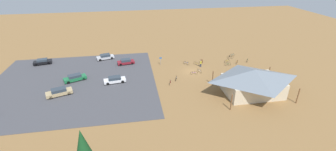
# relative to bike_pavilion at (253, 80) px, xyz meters

# --- Properties ---
(ground) EXTENTS (160.00, 160.00, 0.00)m
(ground) POSITION_rel_bike_pavilion_xyz_m (8.88, -11.63, -2.90)
(ground) COLOR olive
(ground) RESTS_ON ground
(parking_lot_asphalt) EXTENTS (34.86, 31.62, 0.05)m
(parking_lot_asphalt) POSITION_rel_bike_pavilion_xyz_m (35.68, -10.34, -2.87)
(parking_lot_asphalt) COLOR #424247
(parking_lot_asphalt) RESTS_ON ground
(bike_pavilion) EXTENTS (13.25, 9.99, 5.11)m
(bike_pavilion) POSITION_rel_bike_pavilion_xyz_m (0.00, 0.00, 0.00)
(bike_pavilion) COLOR beige
(bike_pavilion) RESTS_ON ground
(trash_bin) EXTENTS (0.60, 0.60, 0.90)m
(trash_bin) POSITION_rel_bike_pavilion_xyz_m (5.21, -16.43, -2.45)
(trash_bin) COLOR brown
(trash_bin) RESTS_ON ground
(lot_sign) EXTENTS (0.56, 0.08, 2.20)m
(lot_sign) POSITION_rel_bike_pavilion_xyz_m (15.78, -16.87, -1.49)
(lot_sign) COLOR #99999E
(lot_sign) RESTS_ON ground
(pine_center) EXTENTS (2.91, 2.91, 7.50)m
(pine_center) POSITION_rel_bike_pavilion_xyz_m (28.98, 15.80, 1.79)
(pine_center) COLOR brown
(pine_center) RESTS_ON ground
(bicycle_green_by_bin) EXTENTS (1.02, 1.56, 0.90)m
(bicycle_green_by_bin) POSITION_rel_bike_pavilion_xyz_m (-6.73, -15.09, -2.51)
(bicycle_green_by_bin) COLOR black
(bicycle_green_by_bin) RESTS_ON ground
(bicycle_yellow_back_row) EXTENTS (1.61, 0.73, 0.87)m
(bicycle_yellow_back_row) POSITION_rel_bike_pavilion_xyz_m (-1.34, -15.60, -2.51)
(bicycle_yellow_back_row) COLOR black
(bicycle_yellow_back_row) RESTS_ON ground
(bicycle_purple_near_porch) EXTENTS (1.73, 0.48, 0.79)m
(bicycle_purple_near_porch) POSITION_rel_bike_pavilion_xyz_m (8.95, -10.21, -2.54)
(bicycle_purple_near_porch) COLOR black
(bicycle_purple_near_porch) RESTS_ON ground
(bicycle_white_yard_right) EXTENTS (0.72, 1.71, 0.89)m
(bicycle_white_yard_right) POSITION_rel_bike_pavilion_xyz_m (7.37, -11.03, -2.51)
(bicycle_white_yard_right) COLOR black
(bicycle_white_yard_right) RESTS_ON ground
(bicycle_orange_yard_front) EXTENTS (1.13, 1.48, 0.84)m
(bicycle_orange_yard_front) POSITION_rel_bike_pavilion_xyz_m (-3.62, -14.56, -2.51)
(bicycle_orange_yard_front) COLOR black
(bicycle_orange_yard_front) RESTS_ON ground
(bicycle_red_yard_center) EXTENTS (0.70, 1.57, 0.74)m
(bicycle_red_yard_center) POSITION_rel_bike_pavilion_xyz_m (15.20, -6.48, -2.55)
(bicycle_red_yard_center) COLOR black
(bicycle_red_yard_center) RESTS_ON ground
(bicycle_black_edge_north) EXTENTS (1.41, 1.04, 0.84)m
(bicycle_black_edge_north) POSITION_rel_bike_pavilion_xyz_m (-3.33, -18.13, -2.53)
(bicycle_black_edge_north) COLOR black
(bicycle_black_edge_north) RESTS_ON ground
(bicycle_teal_yard_left) EXTENTS (1.69, 0.48, 0.80)m
(bicycle_teal_yard_left) POSITION_rel_bike_pavilion_xyz_m (-4.47, -19.59, -2.54)
(bicycle_teal_yard_left) COLOR black
(bicycle_teal_yard_left) RESTS_ON ground
(bicycle_silver_edge_south) EXTENTS (0.71, 1.70, 0.79)m
(bicycle_silver_edge_south) POSITION_rel_bike_pavilion_xyz_m (13.56, -8.09, -2.52)
(bicycle_silver_edge_south) COLOR black
(bicycle_silver_edge_south) RESTS_ON ground
(bicycle_blue_lone_west) EXTENTS (1.29, 1.26, 0.86)m
(bicycle_blue_lone_west) POSITION_rel_bike_pavilion_xyz_m (9.36, -16.12, -2.51)
(bicycle_blue_lone_west) COLOR black
(bicycle_blue_lone_west) RESTS_ON ground
(bicycle_green_lone_east) EXTENTS (1.69, 0.48, 0.86)m
(bicycle_green_lone_east) POSITION_rel_bike_pavilion_xyz_m (-0.79, -13.72, -2.51)
(bicycle_green_lone_east) COLOR black
(bicycle_green_lone_east) RESTS_ON ground
(bicycle_yellow_front_row) EXTENTS (0.92, 1.49, 0.84)m
(bicycle_yellow_front_row) POSITION_rel_bike_pavilion_xyz_m (6.91, -15.38, -2.51)
(bicycle_yellow_front_row) COLOR black
(bicycle_yellow_front_row) RESTS_ON ground
(car_tan_by_curb) EXTENTS (5.11, 3.28, 1.43)m
(car_tan_by_curb) POSITION_rel_bike_pavilion_xyz_m (37.33, -5.50, -2.14)
(car_tan_by_curb) COLOR tan
(car_tan_by_curb) RESTS_ON parking_lot_asphalt
(car_black_front_row) EXTENTS (4.49, 2.64, 1.35)m
(car_black_front_row) POSITION_rel_bike_pavilion_xyz_m (45.26, -22.37, -2.17)
(car_black_front_row) COLOR black
(car_black_front_row) RESTS_ON parking_lot_asphalt
(car_maroon_aisle_side) EXTENTS (4.43, 2.41, 1.33)m
(car_maroon_aisle_side) POSITION_rel_bike_pavilion_xyz_m (24.41, -18.86, -2.19)
(car_maroon_aisle_side) COLOR maroon
(car_maroon_aisle_side) RESTS_ON parking_lot_asphalt
(car_silver_far_end) EXTENTS (4.80, 2.98, 1.36)m
(car_silver_far_end) POSITION_rel_bike_pavilion_xyz_m (29.81, -23.14, -2.17)
(car_silver_far_end) COLOR #BCBCC1
(car_silver_far_end) RESTS_ON parking_lot_asphalt
(car_green_back_corner) EXTENTS (4.99, 3.41, 1.42)m
(car_green_back_corner) POSITION_rel_bike_pavilion_xyz_m (35.43, -11.41, -2.14)
(car_green_back_corner) COLOR #1E6B3D
(car_green_back_corner) RESTS_ON parking_lot_asphalt
(car_white_mid_lot) EXTENTS (4.79, 2.41, 1.35)m
(car_white_mid_lot) POSITION_rel_bike_pavilion_xyz_m (26.85, -9.09, -2.18)
(car_white_mid_lot) COLOR white
(car_white_mid_lot) RESTS_ON parking_lot_asphalt
(visitor_by_pavilion) EXTENTS (0.39, 0.36, 1.68)m
(visitor_by_pavilion) POSITION_rel_bike_pavilion_xyz_m (6.16, -14.13, -2.02)
(visitor_by_pavilion) COLOR #2D3347
(visitor_by_pavilion) RESTS_ON ground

